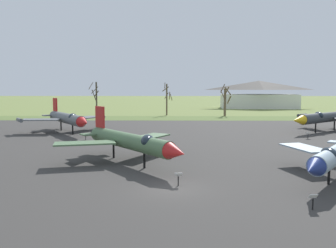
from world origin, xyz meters
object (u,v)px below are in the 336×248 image
object	(u,v)px
info_placard_front_left	(308,135)
info_placard_rear_left	(178,178)
jet_fighter_front_right	(67,118)
info_placard_rear_center	(313,200)
visitor_building	(259,95)
info_placard_front_right	(86,136)
jet_fighter_rear_left	(130,141)
jet_fighter_front_left	(324,117)

from	to	relation	value
info_placard_front_left	info_placard_rear_left	size ratio (longest dim) A/B	0.95
jet_fighter_front_right	info_placard_rear_center	xyz separation A→B (m)	(23.84, -33.46, -1.67)
visitor_building	info_placard_front_right	bearing A→B (deg)	-118.27
info_placard_front_right	info_placard_rear_center	bearing A→B (deg)	-53.61
jet_fighter_rear_left	jet_fighter_front_left	bearing A→B (deg)	41.25
info_placard_front_right	visitor_building	world-z (taller)	visitor_building
info_placard_front_left	info_placard_rear_center	size ratio (longest dim) A/B	0.98
info_placard_front_right	jet_fighter_rear_left	size ratio (longest dim) A/B	0.06
jet_fighter_front_right	info_placard_front_right	size ratio (longest dim) A/B	17.87
jet_fighter_rear_left	visitor_building	distance (m)	95.79
info_placard_rear_center	jet_fighter_rear_left	size ratio (longest dim) A/B	0.07
jet_fighter_front_right	visitor_building	world-z (taller)	visitor_building
info_placard_rear_left	visitor_building	world-z (taller)	visitor_building
info_placard_front_left	info_placard_rear_center	xyz separation A→B (m)	(-10.27, -27.71, -0.01)
jet_fighter_front_left	jet_fighter_front_right	distance (m)	39.84
jet_fighter_front_left	jet_fighter_rear_left	bearing A→B (deg)	-138.75
info_placard_rear_left	visitor_building	xyz separation A→B (m)	(28.86, 97.03, 4.05)
jet_fighter_front_right	jet_fighter_front_left	bearing A→B (deg)	3.66
jet_fighter_front_left	info_placard_rear_center	world-z (taller)	jet_fighter_front_left
jet_fighter_front_left	visitor_building	world-z (taller)	visitor_building
jet_fighter_front_left	jet_fighter_front_right	world-z (taller)	jet_fighter_front_left
jet_fighter_front_right	info_placard_rear_left	world-z (taller)	jet_fighter_front_right
jet_fighter_front_left	info_placard_front_right	distance (m)	36.55
info_placard_rear_center	visitor_building	xyz separation A→B (m)	(21.47, 101.70, 4.07)
jet_fighter_front_right	info_placard_front_right	world-z (taller)	jet_fighter_front_right
info_placard_rear_center	jet_fighter_rear_left	bearing A→B (deg)	134.46
info_placard_front_right	info_placard_rear_center	distance (m)	32.38
info_placard_front_left	jet_fighter_rear_left	xyz separation A→B (m)	(-21.89, -15.87, 1.49)
jet_fighter_front_left	info_placard_rear_center	distance (m)	39.40
visitor_building	info_placard_front_left	bearing A→B (deg)	-98.60
info_placard_front_right	info_placard_rear_left	distance (m)	24.44
info_placard_front_left	jet_fighter_front_right	bearing A→B (deg)	170.44
info_placard_rear_center	info_placard_rear_left	bearing A→B (deg)	147.71
info_placard_rear_center	visitor_building	size ratio (longest dim) A/B	0.04
info_placard_rear_center	visitor_building	world-z (taller)	visitor_building
jet_fighter_front_left	info_placard_rear_center	xyz separation A→B (m)	(-15.92, -36.00, -1.67)
jet_fighter_front_left	info_placard_front_left	world-z (taller)	jet_fighter_front_left
info_placard_front_right	jet_fighter_rear_left	bearing A→B (deg)	-61.93
jet_fighter_front_left	visitor_building	bearing A→B (deg)	85.18
info_placard_front_right	jet_fighter_rear_left	xyz separation A→B (m)	(7.59, -14.22, 1.58)
visitor_building	jet_fighter_front_right	bearing A→B (deg)	-123.58
info_placard_rear_left	info_placard_front_right	bearing A→B (deg)	118.91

